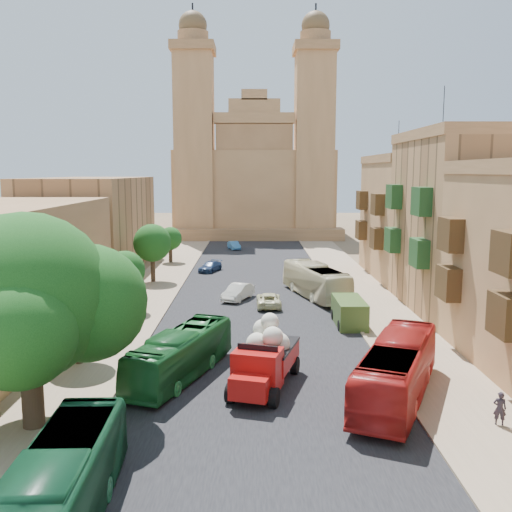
{
  "coord_description": "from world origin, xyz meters",
  "views": [
    {
      "loc": [
        -0.26,
        -18.8,
        10.64
      ],
      "look_at": [
        0.0,
        26.0,
        4.0
      ],
      "focal_mm": 40.0,
      "sensor_mm": 36.0,
      "label": 1
    }
  ],
  "objects_px": {
    "street_tree_a": "(77,301)",
    "bus_cream_east": "(316,281)",
    "car_dkblue": "(210,267)",
    "bus_green_north": "(181,354)",
    "red_truck": "(265,357)",
    "bus_red_east": "(397,370)",
    "bus_green_south": "(56,496)",
    "ficus_tree": "(29,302)",
    "street_tree_c": "(152,243)",
    "car_cream": "(269,300)",
    "pedestrian_c": "(401,360)",
    "olive_pickup": "(349,312)",
    "car_blue_b": "(234,245)",
    "pedestrian_a": "(500,408)",
    "street_tree_d": "(170,239)",
    "car_blue_a": "(193,335)",
    "street_tree_b": "(125,271)",
    "car_white_a": "(238,292)",
    "car_white_b": "(296,263)",
    "church": "(254,178)"
  },
  "relations": [
    {
      "from": "street_tree_a",
      "to": "bus_cream_east",
      "type": "relative_size",
      "value": 0.52
    },
    {
      "from": "bus_cream_east",
      "to": "car_dkblue",
      "type": "relative_size",
      "value": 2.72
    },
    {
      "from": "bus_green_north",
      "to": "car_dkblue",
      "type": "relative_size",
      "value": 2.42
    },
    {
      "from": "red_truck",
      "to": "bus_red_east",
      "type": "distance_m",
      "value": 6.36
    },
    {
      "from": "bus_cream_east",
      "to": "bus_green_south",
      "type": "bearing_deg",
      "value": 54.92
    },
    {
      "from": "red_truck",
      "to": "bus_green_south",
      "type": "relative_size",
      "value": 0.67
    },
    {
      "from": "ficus_tree",
      "to": "street_tree_c",
      "type": "height_order",
      "value": "ficus_tree"
    },
    {
      "from": "car_cream",
      "to": "pedestrian_c",
      "type": "height_order",
      "value": "pedestrian_c"
    },
    {
      "from": "olive_pickup",
      "to": "bus_cream_east",
      "type": "relative_size",
      "value": 0.44
    },
    {
      "from": "car_blue_b",
      "to": "bus_green_north",
      "type": "bearing_deg",
      "value": -107.14
    },
    {
      "from": "bus_green_north",
      "to": "bus_cream_east",
      "type": "bearing_deg",
      "value": 84.02
    },
    {
      "from": "bus_green_north",
      "to": "car_blue_b",
      "type": "distance_m",
      "value": 49.52
    },
    {
      "from": "pedestrian_a",
      "to": "pedestrian_c",
      "type": "relative_size",
      "value": 0.83
    },
    {
      "from": "red_truck",
      "to": "car_dkblue",
      "type": "xyz_separation_m",
      "value": [
        -5.18,
        33.26,
        -1.03
      ]
    },
    {
      "from": "street_tree_d",
      "to": "car_blue_a",
      "type": "relative_size",
      "value": 1.22
    },
    {
      "from": "red_truck",
      "to": "pedestrian_a",
      "type": "distance_m",
      "value": 10.79
    },
    {
      "from": "street_tree_c",
      "to": "car_dkblue",
      "type": "xyz_separation_m",
      "value": [
        5.16,
        5.59,
        -3.25
      ]
    },
    {
      "from": "ficus_tree",
      "to": "street_tree_b",
      "type": "xyz_separation_m",
      "value": [
        -0.58,
        19.99,
        -2.22
      ]
    },
    {
      "from": "bus_red_east",
      "to": "car_blue_b",
      "type": "height_order",
      "value": "bus_red_east"
    },
    {
      "from": "car_white_a",
      "to": "pedestrian_a",
      "type": "distance_m",
      "value": 26.62
    },
    {
      "from": "car_white_b",
      "to": "pedestrian_c",
      "type": "bearing_deg",
      "value": 115.93
    },
    {
      "from": "ficus_tree",
      "to": "car_white_a",
      "type": "xyz_separation_m",
      "value": [
        7.92,
        23.91,
        -4.7
      ]
    },
    {
      "from": "street_tree_a",
      "to": "street_tree_d",
      "type": "distance_m",
      "value": 36.01
    },
    {
      "from": "street_tree_d",
      "to": "car_white_b",
      "type": "distance_m",
      "value": 15.39
    },
    {
      "from": "bus_cream_east",
      "to": "car_white_b",
      "type": "distance_m",
      "value": 14.75
    },
    {
      "from": "olive_pickup",
      "to": "car_white_a",
      "type": "distance_m",
      "value": 11.25
    },
    {
      "from": "car_dkblue",
      "to": "pedestrian_c",
      "type": "height_order",
      "value": "pedestrian_c"
    },
    {
      "from": "street_tree_b",
      "to": "bus_green_north",
      "type": "bearing_deg",
      "value": -67.21
    },
    {
      "from": "car_white_a",
      "to": "car_cream",
      "type": "bearing_deg",
      "value": -22.3
    },
    {
      "from": "street_tree_c",
      "to": "bus_green_north",
      "type": "relative_size",
      "value": 0.63
    },
    {
      "from": "pedestrian_a",
      "to": "bus_cream_east",
      "type": "bearing_deg",
      "value": -62.12
    },
    {
      "from": "street_tree_b",
      "to": "red_truck",
      "type": "height_order",
      "value": "street_tree_b"
    },
    {
      "from": "bus_green_north",
      "to": "bus_cream_east",
      "type": "relative_size",
      "value": 0.89
    },
    {
      "from": "car_blue_a",
      "to": "ficus_tree",
      "type": "bearing_deg",
      "value": -139.61
    },
    {
      "from": "car_white_a",
      "to": "bus_green_south",
      "type": "bearing_deg",
      "value": -75.59
    },
    {
      "from": "street_tree_b",
      "to": "bus_cream_east",
      "type": "xyz_separation_m",
      "value": [
        15.11,
        4.92,
        -1.73
      ]
    },
    {
      "from": "car_dkblue",
      "to": "pedestrian_a",
      "type": "relative_size",
      "value": 2.52
    },
    {
      "from": "ficus_tree",
      "to": "street_tree_a",
      "type": "distance_m",
      "value": 8.22
    },
    {
      "from": "ficus_tree",
      "to": "olive_pickup",
      "type": "xyz_separation_m",
      "value": [
        15.92,
        15.99,
        -4.47
      ]
    },
    {
      "from": "church",
      "to": "car_blue_b",
      "type": "height_order",
      "value": "church"
    },
    {
      "from": "bus_green_south",
      "to": "street_tree_a",
      "type": "bearing_deg",
      "value": 102.98
    },
    {
      "from": "pedestrian_a",
      "to": "car_blue_b",
      "type": "bearing_deg",
      "value": -60.36
    },
    {
      "from": "street_tree_c",
      "to": "car_cream",
      "type": "height_order",
      "value": "street_tree_c"
    },
    {
      "from": "street_tree_a",
      "to": "car_white_a",
      "type": "relative_size",
      "value": 1.32
    },
    {
      "from": "pedestrian_c",
      "to": "bus_green_south",
      "type": "bearing_deg",
      "value": -28.51
    },
    {
      "from": "street_tree_a",
      "to": "olive_pickup",
      "type": "height_order",
      "value": "street_tree_a"
    },
    {
      "from": "bus_red_east",
      "to": "car_dkblue",
      "type": "relative_size",
      "value": 2.76
    },
    {
      "from": "bus_green_south",
      "to": "church",
      "type": "bearing_deg",
      "value": 84.21
    },
    {
      "from": "bus_cream_east",
      "to": "car_blue_b",
      "type": "relative_size",
      "value": 3.02
    },
    {
      "from": "car_white_a",
      "to": "car_blue_b",
      "type": "distance_m",
      "value": 31.34
    }
  ]
}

